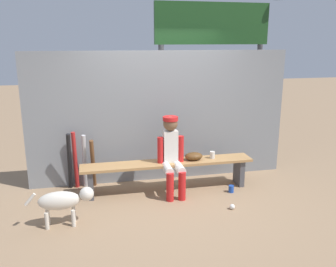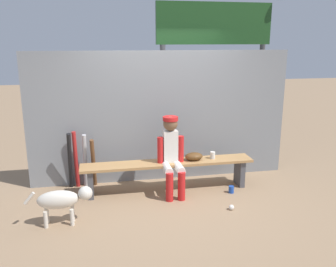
{
  "view_description": "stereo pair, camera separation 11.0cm",
  "coord_description": "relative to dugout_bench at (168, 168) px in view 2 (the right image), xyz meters",
  "views": [
    {
      "loc": [
        -1.13,
        -5.12,
        2.29
      ],
      "look_at": [
        0.0,
        0.0,
        0.92
      ],
      "focal_mm": 38.43,
      "sensor_mm": 36.0,
      "label": 1
    },
    {
      "loc": [
        -1.02,
        -5.15,
        2.29
      ],
      "look_at": [
        0.0,
        0.0,
        0.92
      ],
      "focal_mm": 38.43,
      "sensor_mm": 36.0,
      "label": 2
    }
  ],
  "objects": [
    {
      "name": "ground_plane",
      "position": [
        0.0,
        0.0,
        -0.37
      ],
      "size": [
        30.0,
        30.0,
        0.0
      ],
      "primitive_type": "plane",
      "color": "#937556"
    },
    {
      "name": "chainlink_fence",
      "position": [
        0.0,
        0.52,
        0.7
      ],
      "size": [
        4.28,
        0.03,
        2.13
      ],
      "primitive_type": "cube",
      "color": "gray",
      "rests_on": "ground_plane"
    },
    {
      "name": "dugout_bench",
      "position": [
        0.0,
        0.0,
        0.0
      ],
      "size": [
        2.67,
        0.36,
        0.47
      ],
      "color": "#AD7F4C",
      "rests_on": "ground_plane"
    },
    {
      "name": "player_seated",
      "position": [
        0.04,
        -0.11,
        0.28
      ],
      "size": [
        0.41,
        0.55,
        1.18
      ],
      "color": "silver",
      "rests_on": "ground_plane"
    },
    {
      "name": "baseball_glove",
      "position": [
        0.41,
        0.0,
        0.16
      ],
      "size": [
        0.28,
        0.2,
        0.12
      ],
      "primitive_type": "ellipsoid",
      "color": "#593819",
      "rests_on": "dugout_bench"
    },
    {
      "name": "bat_wood_dark",
      "position": [
        -1.13,
        0.36,
        0.04
      ],
      "size": [
        0.08,
        0.26,
        0.82
      ],
      "primitive_type": "cylinder",
      "rotation": [
        0.24,
        0.0,
        -0.08
      ],
      "color": "brown",
      "rests_on": "ground_plane"
    },
    {
      "name": "bat_aluminum_silver",
      "position": [
        -1.26,
        0.4,
        0.07
      ],
      "size": [
        0.09,
        0.18,
        0.88
      ],
      "primitive_type": "cylinder",
      "rotation": [
        0.12,
        0.0,
        0.13
      ],
      "color": "#B7B7BC",
      "rests_on": "ground_plane"
    },
    {
      "name": "bat_aluminum_red",
      "position": [
        -1.4,
        0.41,
        0.09
      ],
      "size": [
        0.09,
        0.14,
        0.93
      ],
      "primitive_type": "cylinder",
      "rotation": [
        0.07,
        0.0,
        -0.21
      ],
      "color": "#B22323",
      "rests_on": "ground_plane"
    },
    {
      "name": "bat_aluminum_black",
      "position": [
        -1.49,
        0.34,
        0.1
      ],
      "size": [
        0.1,
        0.27,
        0.94
      ],
      "primitive_type": "cylinder",
      "rotation": [
        0.21,
        0.0,
        0.13
      ],
      "color": "black",
      "rests_on": "ground_plane"
    },
    {
      "name": "baseball",
      "position": [
        0.73,
        -0.84,
        -0.33
      ],
      "size": [
        0.07,
        0.07,
        0.07
      ],
      "primitive_type": "sphere",
      "color": "white",
      "rests_on": "ground_plane"
    },
    {
      "name": "cup_on_ground",
      "position": [
        0.94,
        -0.29,
        -0.32
      ],
      "size": [
        0.08,
        0.08,
        0.11
      ],
      "primitive_type": "cylinder",
      "color": "#1E47AD",
      "rests_on": "ground_plane"
    },
    {
      "name": "cup_on_bench",
      "position": [
        0.72,
        0.02,
        0.16
      ],
      "size": [
        0.08,
        0.08,
        0.11
      ],
      "primitive_type": "cylinder",
      "color": "silver",
      "rests_on": "dugout_bench"
    },
    {
      "name": "scoreboard",
      "position": [
        1.21,
        1.38,
        1.88
      ],
      "size": [
        2.44,
        0.27,
        3.19
      ],
      "color": "#3F3F42",
      "rests_on": "ground_plane"
    },
    {
      "name": "dog",
      "position": [
        -1.51,
        -0.79,
        -0.04
      ],
      "size": [
        0.84,
        0.2,
        0.49
      ],
      "color": "beige",
      "rests_on": "ground_plane"
    }
  ]
}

